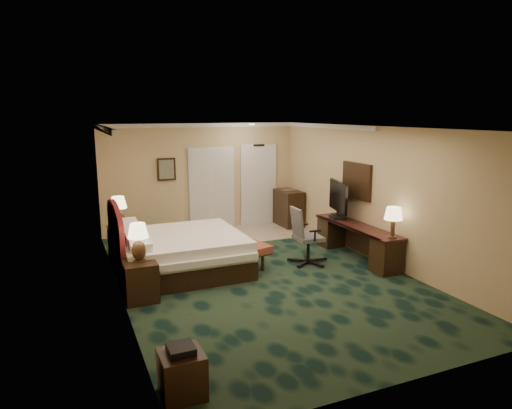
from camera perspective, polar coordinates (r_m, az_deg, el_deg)
name	(u,v)px	position (r m, az deg, el deg)	size (l,w,h in m)	color
floor	(261,275)	(8.53, 0.67, -8.85)	(5.00, 7.50, 0.00)	black
ceiling	(262,128)	(8.01, 0.72, 9.58)	(5.00, 7.50, 0.00)	white
wall_back	(202,177)	(11.65, -6.80, 3.40)	(5.00, 0.00, 2.70)	tan
wall_front	(406,268)	(5.08, 18.20, -7.60)	(5.00, 0.00, 2.70)	tan
wall_left	(117,216)	(7.53, -16.99, -1.40)	(0.00, 7.50, 2.70)	tan
wall_right	(376,194)	(9.44, 14.72, 1.24)	(0.00, 7.50, 2.70)	tan
crown_molding	(262,131)	(8.01, 0.71, 9.23)	(5.00, 7.50, 0.10)	white
tile_patch	(247,233)	(11.41, -1.08, -3.57)	(3.20, 1.70, 0.01)	#B2AB97
headboard	(116,240)	(8.66, -17.10, -4.21)	(0.12, 2.00, 1.40)	#450914
entry_door	(258,185)	(12.18, 0.29, 2.41)	(1.02, 0.06, 2.18)	white
closet_doors	(212,189)	(11.72, -5.54, 2.00)	(1.20, 0.06, 2.10)	silver
wall_art	(166,169)	(11.36, -11.14, 4.34)	(0.45, 0.06, 0.55)	#52625B
wall_mirror	(357,181)	(9.86, 12.46, 2.94)	(0.05, 0.95, 0.75)	white
bed	(182,253)	(8.76, -9.24, -6.00)	(2.24, 2.08, 0.71)	white
nightstand_near	(140,281)	(7.62, -14.25, -9.21)	(0.51, 0.58, 0.64)	black
nightstand_far	(122,243)	(9.84, -16.42, -4.58)	(0.52, 0.59, 0.65)	black
lamp_near	(138,242)	(7.46, -14.48, -4.60)	(0.33, 0.33, 0.61)	black
lamp_far	(119,212)	(9.73, -16.78, -0.89)	(0.34, 0.34, 0.64)	black
bed_bench	(242,251)	(9.16, -1.73, -5.89)	(0.48, 1.38, 0.47)	maroon
side_table	(182,374)	(5.19, -9.24, -20.20)	(0.45, 0.45, 0.49)	black
desk	(356,242)	(9.64, 12.43, -4.56)	(0.52, 2.41, 0.70)	black
tv	(338,200)	(10.02, 10.23, 0.58)	(0.09, 1.04, 0.81)	black
desk_lamp	(393,222)	(8.70, 16.76, -2.14)	(0.33, 0.33, 0.58)	black
desk_chair	(309,235)	(9.09, 6.59, -3.85)	(0.67, 0.63, 1.15)	#4D4D5A
minibar	(289,208)	(12.10, 4.09, -0.45)	(0.50, 0.90, 0.95)	black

